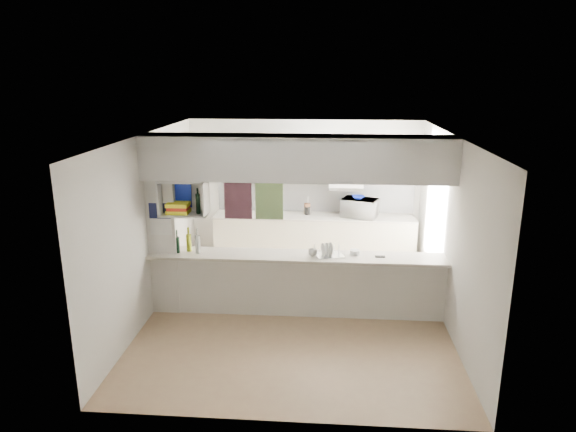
# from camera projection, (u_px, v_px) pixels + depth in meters

# --- Properties ---
(floor) EXTENTS (4.80, 4.80, 0.00)m
(floor) POSITION_uv_depth(u_px,v_px,m) (296.00, 314.00, 7.49)
(floor) COLOR #A47F5F
(floor) RESTS_ON ground
(ceiling) EXTENTS (4.80, 4.80, 0.00)m
(ceiling) POSITION_uv_depth(u_px,v_px,m) (297.00, 135.00, 6.79)
(ceiling) COLOR white
(ceiling) RESTS_ON wall_back
(wall_back) EXTENTS (4.20, 0.00, 4.20)m
(wall_back) POSITION_uv_depth(u_px,v_px,m) (304.00, 191.00, 9.44)
(wall_back) COLOR silver
(wall_back) RESTS_ON floor
(wall_left) EXTENTS (0.00, 4.80, 4.80)m
(wall_left) POSITION_uv_depth(u_px,v_px,m) (149.00, 226.00, 7.30)
(wall_left) COLOR silver
(wall_left) RESTS_ON floor
(wall_right) EXTENTS (0.00, 4.80, 4.80)m
(wall_right) POSITION_uv_depth(u_px,v_px,m) (450.00, 233.00, 6.98)
(wall_right) COLOR silver
(wall_right) RESTS_ON floor
(servery_partition) EXTENTS (4.20, 0.50, 2.60)m
(servery_partition) POSITION_uv_depth(u_px,v_px,m) (284.00, 204.00, 7.06)
(servery_partition) COLOR silver
(servery_partition) RESTS_ON floor
(cubby_shelf) EXTENTS (0.65, 0.35, 0.50)m
(cubby_shelf) POSITION_uv_depth(u_px,v_px,m) (183.00, 200.00, 7.09)
(cubby_shelf) COLOR white
(cubby_shelf) RESTS_ON bulkhead
(kitchen_run) EXTENTS (3.60, 0.63, 2.24)m
(kitchen_run) POSITION_uv_depth(u_px,v_px,m) (312.00, 220.00, 9.31)
(kitchen_run) COLOR beige
(kitchen_run) RESTS_ON floor
(microwave) EXTENTS (0.70, 0.59, 0.33)m
(microwave) POSITION_uv_depth(u_px,v_px,m) (360.00, 208.00, 9.10)
(microwave) COLOR white
(microwave) RESTS_ON bench_top
(bowl) EXTENTS (0.22, 0.22, 0.05)m
(bowl) POSITION_uv_depth(u_px,v_px,m) (358.00, 197.00, 9.04)
(bowl) COLOR #0E22A0
(bowl) RESTS_ON microwave
(dish_rack) EXTENTS (0.45, 0.39, 0.20)m
(dish_rack) POSITION_uv_depth(u_px,v_px,m) (329.00, 250.00, 7.18)
(dish_rack) COLOR silver
(dish_rack) RESTS_ON breakfast_bar
(cup) EXTENTS (0.13, 0.13, 0.10)m
(cup) POSITION_uv_depth(u_px,v_px,m) (313.00, 253.00, 7.14)
(cup) COLOR white
(cup) RESTS_ON dish_rack
(wine_bottles) EXTENTS (0.37, 0.15, 0.37)m
(wine_bottles) POSITION_uv_depth(u_px,v_px,m) (188.00, 243.00, 7.31)
(wine_bottles) COLOR black
(wine_bottles) RESTS_ON breakfast_bar
(plastic_tubs) EXTENTS (0.49, 0.17, 0.07)m
(plastic_tubs) POSITION_uv_depth(u_px,v_px,m) (357.00, 253.00, 7.24)
(plastic_tubs) COLOR silver
(plastic_tubs) RESTS_ON breakfast_bar
(utensil_jar) EXTENTS (0.10, 0.10, 0.15)m
(utensil_jar) POSITION_uv_depth(u_px,v_px,m) (307.00, 211.00, 9.28)
(utensil_jar) COLOR black
(utensil_jar) RESTS_ON bench_top
(knife_block) EXTENTS (0.12, 0.11, 0.20)m
(knife_block) POSITION_uv_depth(u_px,v_px,m) (307.00, 209.00, 9.30)
(knife_block) COLOR brown
(knife_block) RESTS_ON bench_top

